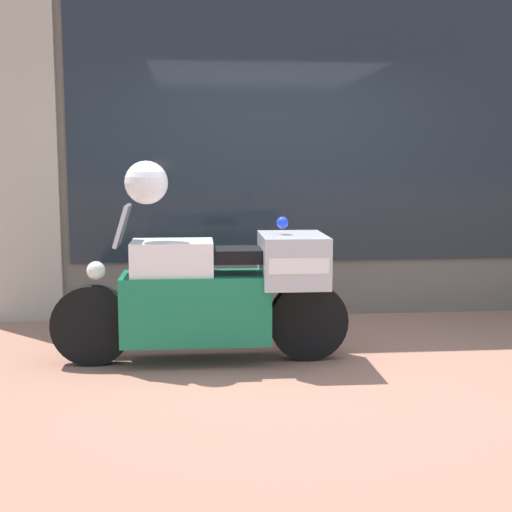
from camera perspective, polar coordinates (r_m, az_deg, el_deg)
ground_plane at (r=5.31m, az=4.06°, el=-8.99°), size 60.00×60.00×0.00m
shop_building at (r=7.05m, az=-1.57°, el=12.31°), size 5.71×0.55×4.16m
window_display at (r=7.22m, az=4.04°, el=-0.63°), size 4.45×0.30×2.00m
paramedic_motorcycle at (r=5.37m, az=-3.03°, el=-2.74°), size 2.23×0.68×1.20m
white_helmet at (r=5.29m, az=-8.77°, el=5.83°), size 0.32×0.32×0.32m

